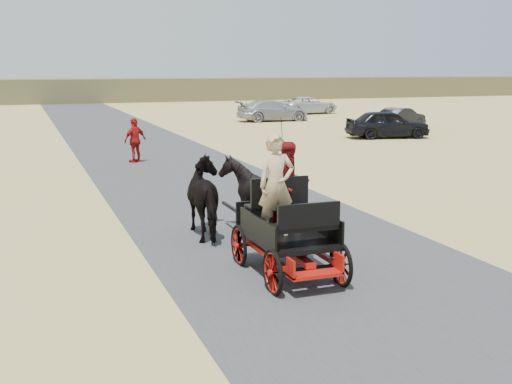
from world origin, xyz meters
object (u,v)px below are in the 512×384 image
object	(u,v)px
carriage	(287,255)
car_c	(273,111)
pedestrian	(135,140)
car_b	(401,118)
car_d	(308,105)
horse_right	(257,195)
horse_left	(210,198)
car_a	(388,124)

from	to	relation	value
carriage	car_c	distance (m)	32.87
pedestrian	car_b	bearing A→B (deg)	175.85
car_b	car_c	world-z (taller)	car_c
carriage	car_b	world-z (taller)	car_b
car_b	car_d	distance (m)	12.89
car_d	pedestrian	bearing A→B (deg)	131.21
horse_right	car_d	bearing A→B (deg)	-116.62
carriage	pedestrian	xyz separation A→B (m)	(-0.17, 14.54, 0.50)
horse_left	carriage	bearing A→B (deg)	100.39
horse_left	car_c	size ratio (longest dim) A/B	0.41
car_d	horse_right	bearing A→B (deg)	143.40
carriage	car_c	size ratio (longest dim) A/B	0.49
horse_right	pedestrian	world-z (taller)	pedestrian
car_b	car_c	bearing A→B (deg)	9.77
horse_left	car_a	xyz separation A→B (m)	(14.17, 15.74, -0.12)
pedestrian	car_a	xyz separation A→B (m)	(13.79, 4.20, -0.13)
horse_right	car_b	size ratio (longest dim) A/B	0.45
horse_right	pedestrian	bearing A→B (deg)	-86.44
pedestrian	car_a	world-z (taller)	pedestrian
car_b	car_c	distance (m)	9.19
pedestrian	car_c	bearing A→B (deg)	-157.36
carriage	horse_left	distance (m)	3.09
horse_right	car_a	distance (m)	20.46
carriage	horse_left	size ratio (longest dim) A/B	1.20
carriage	car_b	size ratio (longest dim) A/B	0.64
horse_right	car_d	world-z (taller)	horse_right
carriage	car_d	size ratio (longest dim) A/B	0.49
horse_left	car_c	bearing A→B (deg)	-114.35
horse_right	car_a	xyz separation A→B (m)	(13.07, 15.74, -0.12)
horse_left	car_a	distance (m)	21.18
horse_left	car_a	bearing A→B (deg)	-131.99
horse_right	car_b	world-z (taller)	horse_right
car_b	pedestrian	bearing A→B (deg)	90.85
pedestrian	carriage	bearing A→B (deg)	60.31
horse_left	car_a	size ratio (longest dim) A/B	0.47
horse_right	car_c	xyz separation A→B (m)	(11.40, 27.62, -0.14)
horse_left	car_b	xyz separation A→B (m)	(17.78, 20.10, -0.23)
car_c	car_d	bearing A→B (deg)	-43.22
horse_left	horse_right	xyz separation A→B (m)	(1.10, 0.00, 0.00)
carriage	horse_right	distance (m)	3.09
carriage	car_b	distance (m)	28.82
carriage	car_b	xyz separation A→B (m)	(17.23, 23.10, 0.26)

